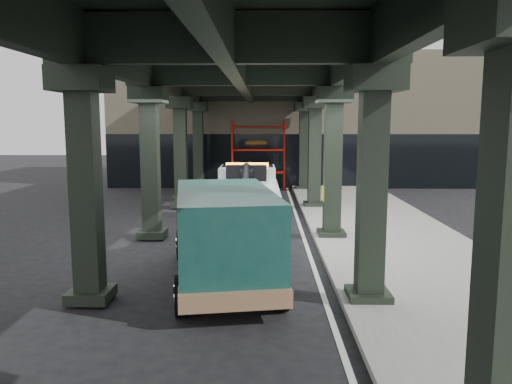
{
  "coord_description": "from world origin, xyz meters",
  "views": [
    {
      "loc": [
        0.36,
        -14.34,
        3.88
      ],
      "look_at": [
        0.1,
        1.24,
        1.7
      ],
      "focal_mm": 35.0,
      "sensor_mm": 36.0,
      "label": 1
    }
  ],
  "objects": [
    {
      "name": "sidewalk",
      "position": [
        4.5,
        2.0,
        0.07
      ],
      "size": [
        5.0,
        40.0,
        0.15
      ],
      "primitive_type": "cube",
      "color": "gray",
      "rests_on": "ground"
    },
    {
      "name": "scaffolding",
      "position": [
        0.0,
        14.64,
        2.11
      ],
      "size": [
        3.08,
        0.88,
        4.0
      ],
      "color": "red",
      "rests_on": "ground"
    },
    {
      "name": "towed_van",
      "position": [
        -0.6,
        -2.75,
        1.26
      ],
      "size": [
        3.11,
        6.05,
        2.34
      ],
      "rotation": [
        0.0,
        0.0,
        0.16
      ],
      "color": "#12433C",
      "rests_on": "ground"
    },
    {
      "name": "viaduct",
      "position": [
        -0.4,
        2.0,
        5.46
      ],
      "size": [
        7.4,
        32.0,
        6.4
      ],
      "color": "black",
      "rests_on": "ground"
    },
    {
      "name": "ground",
      "position": [
        0.0,
        0.0,
        0.0
      ],
      "size": [
        90.0,
        90.0,
        0.0
      ],
      "primitive_type": "plane",
      "color": "black",
      "rests_on": "ground"
    },
    {
      "name": "lane_stripe",
      "position": [
        1.7,
        2.0,
        0.01
      ],
      "size": [
        0.12,
        38.0,
        0.01
      ],
      "primitive_type": "cube",
      "color": "silver",
      "rests_on": "ground"
    },
    {
      "name": "building",
      "position": [
        2.0,
        20.0,
        4.0
      ],
      "size": [
        22.0,
        10.0,
        8.0
      ],
      "primitive_type": "cube",
      "color": "#C6B793",
      "rests_on": "ground"
    },
    {
      "name": "tow_truck",
      "position": [
        -0.27,
        2.97,
        1.21
      ],
      "size": [
        2.37,
        7.6,
        2.48
      ],
      "rotation": [
        0.0,
        0.0,
        0.01
      ],
      "color": "black",
      "rests_on": "ground"
    }
  ]
}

